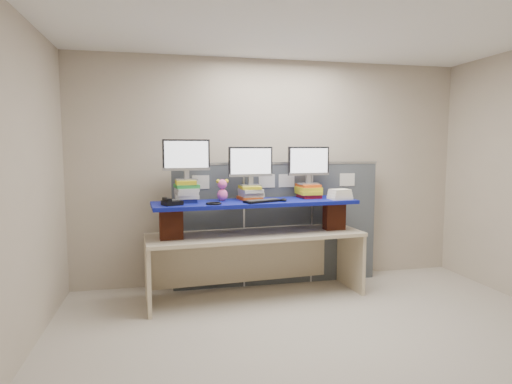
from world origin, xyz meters
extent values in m
cube|color=#BEAF9C|center=(0.00, 0.00, 1.40)|extent=(5.00, 4.00, 2.80)
cube|color=beige|center=(0.00, 0.00, 0.00)|extent=(5.00, 4.00, 0.01)
cube|color=white|center=(0.00, 0.00, 2.80)|extent=(5.00, 4.00, 0.01)
cube|color=#41474D|center=(-0.87, 1.78, 0.75)|extent=(0.85, 0.05, 1.50)
cube|color=#41474D|center=(0.00, 1.78, 0.75)|extent=(0.85, 0.05, 1.50)
cube|color=#41474D|center=(0.87, 1.78, 0.75)|extent=(0.85, 0.05, 1.50)
cube|color=silver|center=(0.00, 1.78, 1.51)|extent=(2.60, 0.06, 0.03)
cube|color=silver|center=(-0.95, 1.75, 1.30)|extent=(0.20, 0.00, 0.16)
cube|color=silver|center=(-0.15, 1.75, 1.30)|extent=(0.20, 0.00, 0.16)
cube|color=silver|center=(0.10, 1.75, 1.30)|extent=(0.20, 0.00, 0.16)
cube|color=silver|center=(0.90, 1.75, 1.30)|extent=(0.20, 0.00, 0.16)
cube|color=beige|center=(-0.37, 1.37, 0.72)|extent=(2.48, 0.89, 0.04)
cube|color=beige|center=(-1.56, 1.28, 0.35)|extent=(0.09, 0.66, 0.70)
cube|color=beige|center=(0.83, 1.46, 0.35)|extent=(0.09, 0.66, 0.70)
cube|color=maroon|center=(-1.31, 1.25, 0.90)|extent=(0.25, 0.15, 0.33)
cube|color=maroon|center=(0.58, 1.39, 0.90)|extent=(0.25, 0.15, 0.33)
cube|color=navy|center=(-0.37, 1.37, 1.09)|extent=(2.32, 0.74, 0.04)
cube|color=navy|center=(-1.14, 1.44, 1.13)|extent=(0.23, 0.28, 0.04)
cube|color=beige|center=(-1.13, 1.44, 1.17)|extent=(0.25, 0.30, 0.04)
cube|color=beige|center=(-1.14, 1.43, 1.21)|extent=(0.25, 0.31, 0.04)
cube|color=beige|center=(-1.13, 1.43, 1.25)|extent=(0.26, 0.32, 0.03)
cube|color=#238335|center=(-1.13, 1.44, 1.29)|extent=(0.28, 0.30, 0.04)
cube|color=gold|center=(-1.14, 1.44, 1.33)|extent=(0.22, 0.27, 0.04)
cube|color=#D74D14|center=(-0.41, 1.49, 1.13)|extent=(0.27, 0.31, 0.04)
cube|color=beige|center=(-0.40, 1.49, 1.17)|extent=(0.26, 0.29, 0.05)
cube|color=beige|center=(-0.41, 1.48, 1.22)|extent=(0.26, 0.30, 0.04)
cube|color=gold|center=(-0.42, 1.48, 1.25)|extent=(0.22, 0.28, 0.03)
cube|color=red|center=(0.32, 1.54, 1.13)|extent=(0.24, 0.29, 0.04)
cube|color=gold|center=(0.31, 1.53, 1.17)|extent=(0.25, 0.31, 0.04)
cube|color=gold|center=(0.31, 1.53, 1.22)|extent=(0.27, 0.31, 0.04)
cube|color=#D74D14|center=(0.31, 1.55, 1.25)|extent=(0.25, 0.31, 0.03)
cube|color=#949498|center=(-1.13, 1.43, 1.36)|extent=(0.23, 0.16, 0.02)
cube|color=#949498|center=(-1.13, 1.43, 1.41)|extent=(0.05, 0.04, 0.09)
cube|color=black|center=(-1.13, 1.43, 1.62)|extent=(0.51, 0.07, 0.34)
cube|color=white|center=(-1.13, 1.41, 1.62)|extent=(0.47, 0.04, 0.30)
cube|color=#949498|center=(-0.41, 1.48, 1.28)|extent=(0.23, 0.16, 0.02)
cube|color=#949498|center=(-0.41, 1.48, 1.33)|extent=(0.05, 0.04, 0.09)
cube|color=black|center=(-0.41, 1.48, 1.54)|extent=(0.51, 0.07, 0.34)
cube|color=white|center=(-0.41, 1.46, 1.54)|extent=(0.47, 0.04, 0.30)
cube|color=#949498|center=(0.31, 1.54, 1.28)|extent=(0.23, 0.16, 0.02)
cube|color=#949498|center=(0.31, 1.54, 1.33)|extent=(0.05, 0.04, 0.09)
cube|color=black|center=(0.31, 1.54, 1.55)|extent=(0.51, 0.07, 0.34)
cube|color=white|center=(0.31, 1.52, 1.55)|extent=(0.47, 0.04, 0.30)
cube|color=black|center=(-0.32, 1.24, 1.12)|extent=(0.46, 0.30, 0.02)
cube|color=#2A2A2D|center=(-0.32, 1.24, 1.14)|extent=(0.39, 0.23, 0.00)
ellipsoid|color=black|center=(-0.07, 1.26, 1.13)|extent=(0.07, 0.12, 0.04)
cube|color=black|center=(-1.30, 1.21, 1.13)|extent=(0.23, 0.22, 0.05)
cube|color=#2A2A2D|center=(-1.30, 1.21, 1.16)|extent=(0.12, 0.12, 0.01)
cube|color=black|center=(-1.35, 1.19, 1.17)|extent=(0.10, 0.17, 0.03)
torus|color=black|center=(-0.87, 1.17, 1.12)|extent=(0.21, 0.21, 0.02)
ellipsoid|color=#EF5BA2|center=(-0.74, 1.45, 1.18)|extent=(0.12, 0.11, 0.13)
sphere|color=#EF5BA2|center=(-0.74, 1.45, 1.30)|extent=(0.11, 0.11, 0.11)
sphere|color=yellow|center=(-0.78, 1.45, 1.33)|extent=(0.05, 0.05, 0.05)
sphere|color=yellow|center=(-0.69, 1.45, 1.33)|extent=(0.05, 0.05, 0.05)
cube|color=white|center=(0.61, 1.32, 1.12)|extent=(0.27, 0.23, 0.03)
cube|color=white|center=(0.61, 1.32, 1.15)|extent=(0.26, 0.22, 0.03)
cube|color=white|center=(0.61, 1.32, 1.18)|extent=(0.25, 0.21, 0.03)
cube|color=white|center=(0.61, 1.32, 1.21)|extent=(0.23, 0.19, 0.03)
camera|label=1|loc=(-1.38, -3.28, 1.70)|focal=30.00mm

